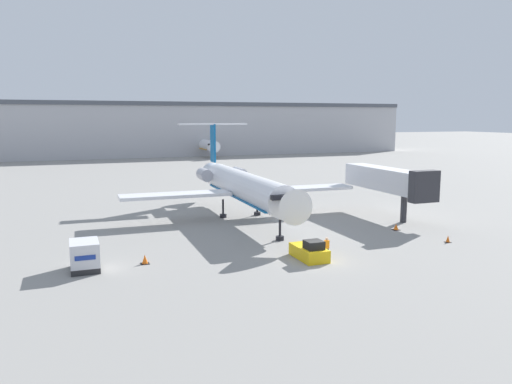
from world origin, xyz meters
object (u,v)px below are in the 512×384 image
Objects in this scene: traffic_cone_mid at (448,239)px; traffic_cone_left at (145,259)px; jet_bridge at (389,180)px; airplane_main at (243,186)px; worker_near_tug at (327,247)px; pushback_tug at (309,251)px; luggage_cart at (85,256)px; traffic_cone_right at (396,227)px; airplane_parked_far_left at (197,143)px.

traffic_cone_left is at bearing 173.55° from traffic_cone_mid.
jet_bridge is at bearing 81.36° from traffic_cone_mid.
traffic_cone_left is 1.15× the size of traffic_cone_mid.
worker_near_tug is at bearing -87.15° from airplane_main.
pushback_tug is at bearing 166.51° from worker_near_tug.
worker_near_tug reaches higher than pushback_tug.
traffic_cone_mid is (14.81, 0.28, -0.32)m from pushback_tug.
luggage_cart is (-17.67, 3.40, 0.51)m from pushback_tug.
luggage_cart is at bearing -179.51° from traffic_cone_left.
traffic_cone_left is 26.72m from traffic_cone_right.
worker_near_tug is at bearing -13.49° from pushback_tug.
jet_bridge is (34.33, 9.05, 3.31)m from luggage_cart.
luggage_cart is 4.14× the size of traffic_cone_right.
traffic_cone_right is at bearing 29.47° from worker_near_tug.
airplane_main is at bearing 88.40° from pushback_tug.
pushback_tug is (-0.51, -18.24, -3.21)m from airplane_main.
luggage_cart is 3.93× the size of traffic_cone_left.
jet_bridge reaches higher than traffic_cone_left.
airplane_main is at bearing 39.23° from luggage_cart.
pushback_tug is at bearing -143.22° from jet_bridge.
traffic_cone_mid is (1.35, -6.17, 0.00)m from traffic_cone_right.
airplane_main reaches higher than pushback_tug.
worker_near_tug is at bearing -139.94° from jet_bridge.
traffic_cone_left is 0.02× the size of airplane_parked_far_left.
airplane_main reaches higher than airplane_parked_far_left.
worker_near_tug reaches higher than traffic_cone_left.
jet_bridge is at bearing 14.78° from luggage_cart.
luggage_cart is at bearing 169.12° from pushback_tug.
airplane_main is 2.06× the size of jet_bridge.
airplane_main is at bearing 92.85° from worker_near_tug.
traffic_cone_left is (-13.60, -14.81, -3.48)m from airplane_main.
airplane_main reaches higher than worker_near_tug.
airplane_main is 23.63m from luggage_cart.
traffic_cone_left is at bearing -173.52° from traffic_cone_right.
worker_near_tug reaches higher than traffic_cone_mid.
jet_bridge is at bearing -92.19° from airplane_parked_far_left.
airplane_main reaches higher than traffic_cone_mid.
airplane_parked_far_left reaches higher than worker_near_tug.
pushback_tug reaches higher than traffic_cone_right.
luggage_cart is 0.07× the size of airplane_parked_far_left.
airplane_parked_far_left is (38.42, 116.00, 2.40)m from luggage_cart.
traffic_cone_right is (13.46, 6.45, -0.32)m from pushback_tug.
traffic_cone_mid is at bearing -5.47° from luggage_cart.
luggage_cart is 0.21× the size of jet_bridge.
traffic_cone_right is (26.55, 3.02, -0.05)m from traffic_cone_left.
luggage_cart is at bearing 174.53° from traffic_cone_mid.
traffic_cone_mid is (14.30, -17.96, -3.53)m from airplane_main.
luggage_cart reaches higher than worker_near_tug.
airplane_parked_far_left is at bearing 78.69° from airplane_main.
traffic_cone_right is 0.02× the size of airplane_parked_far_left.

